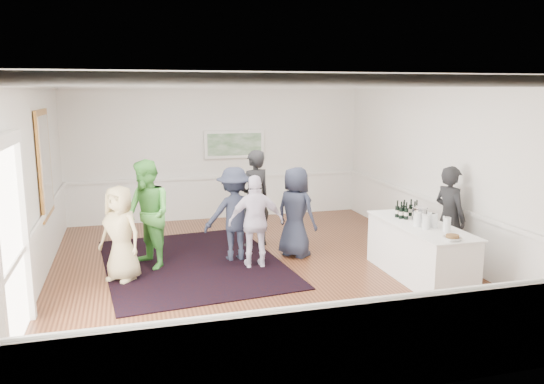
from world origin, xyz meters
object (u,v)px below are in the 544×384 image
object	(u,v)px
serving_table	(419,251)
guest_green	(147,215)
guest_tan	(120,234)
guest_lilac	(256,222)
bartender	(449,218)
nut_bowl	(452,238)
guest_dark_a	(234,214)
ice_bucket	(419,215)
guest_dark_b	(255,199)
guest_navy	(296,212)

from	to	relation	value
serving_table	guest_green	bearing A→B (deg)	157.96
guest_tan	guest_lilac	world-z (taller)	guest_lilac
bartender	nut_bowl	xyz separation A→B (m)	(-0.80, -1.27, 0.05)
guest_green	guest_dark_a	bearing A→B (deg)	65.05
guest_dark_a	serving_table	bearing A→B (deg)	144.39
ice_bucket	nut_bowl	xyz separation A→B (m)	(-0.13, -1.12, -0.08)
guest_dark_a	bartender	bearing A→B (deg)	154.77
nut_bowl	serving_table	bearing A→B (deg)	86.69
guest_dark_b	ice_bucket	xyz separation A→B (m)	(2.24, -2.33, 0.07)
bartender	guest_green	world-z (taller)	guest_green
bartender	guest_navy	size ratio (longest dim) A/B	1.07
guest_lilac	guest_dark_b	size ratio (longest dim) A/B	0.85
ice_bucket	guest_dark_b	bearing A→B (deg)	133.86
serving_table	guest_green	size ratio (longest dim) A/B	1.19
serving_table	guest_green	distance (m)	4.61
nut_bowl	bartender	bearing A→B (deg)	57.75
guest_dark_a	nut_bowl	xyz separation A→B (m)	(2.67, -2.70, 0.09)
guest_lilac	guest_green	bearing A→B (deg)	-9.46
guest_dark_b	guest_tan	bearing A→B (deg)	4.56
guest_green	guest_dark_a	size ratio (longest dim) A/B	1.11
bartender	guest_dark_b	distance (m)	3.64
guest_tan	serving_table	bearing A→B (deg)	26.33
bartender	guest_lilac	size ratio (longest dim) A/B	1.10
serving_table	guest_tan	size ratio (longest dim) A/B	1.44
guest_green	guest_lilac	size ratio (longest dim) A/B	1.16
guest_tan	guest_lilac	xyz separation A→B (m)	(2.25, 0.06, 0.03)
guest_green	guest_dark_a	world-z (taller)	guest_green
bartender	nut_bowl	bearing A→B (deg)	136.89
guest_green	ice_bucket	world-z (taller)	guest_green
guest_dark_b	guest_navy	xyz separation A→B (m)	(0.58, -0.83, -0.12)
guest_green	guest_navy	bearing A→B (deg)	62.57
guest_dark_b	ice_bucket	world-z (taller)	guest_dark_b
guest_tan	guest_navy	size ratio (longest dim) A/B	0.93
guest_tan	guest_dark_b	bearing A→B (deg)	67.91
bartender	guest_lilac	distance (m)	3.32
guest_green	ice_bucket	xyz separation A→B (m)	(4.32, -1.55, 0.08)
serving_table	guest_dark_b	bearing A→B (deg)	130.95
guest_navy	guest_green	bearing A→B (deg)	52.18
guest_green	ice_bucket	bearing A→B (deg)	44.01
guest_dark_b	ice_bucket	distance (m)	3.23
guest_lilac	nut_bowl	bearing A→B (deg)	142.94
guest_tan	guest_dark_b	world-z (taller)	guest_dark_b
guest_dark_b	nut_bowl	size ratio (longest dim) A/B	7.47
guest_green	guest_lilac	xyz separation A→B (m)	(1.80, -0.48, -0.13)
guest_dark_b	guest_green	bearing A→B (deg)	-2.38
guest_green	ice_bucket	size ratio (longest dim) A/B	7.26
serving_table	guest_lilac	xyz separation A→B (m)	(-2.45, 1.24, 0.35)
guest_green	guest_navy	size ratio (longest dim) A/B	1.13
ice_bucket	guest_green	bearing A→B (deg)	160.24
guest_tan	guest_dark_b	distance (m)	2.86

